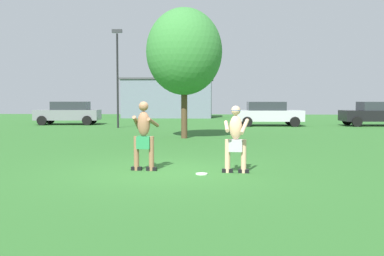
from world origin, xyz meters
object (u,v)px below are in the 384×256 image
(player_near, at_px, (144,134))
(lamp_post, at_px, (117,68))
(car_gray_mid_lot, at_px, (69,113))
(car_black_near_post, at_px, (376,113))
(tree_left_field, at_px, (184,52))
(player_in_gray, at_px, (236,136))
(frisbee, at_px, (202,174))
(car_silver_far_end, at_px, (268,113))

(player_near, relative_size, lamp_post, 0.29)
(car_gray_mid_lot, bearing_deg, car_black_near_post, -1.33)
(lamp_post, relative_size, tree_left_field, 1.02)
(player_in_gray, height_order, frisbee, player_in_gray)
(frisbee, bearing_deg, tree_left_field, 96.51)
(frisbee, relative_size, car_black_near_post, 0.06)
(frisbee, xyz_separation_m, car_gray_mid_lot, (-9.81, 19.83, 0.81))
(lamp_post, bearing_deg, player_in_gray, -68.36)
(player_in_gray, distance_m, car_gray_mid_lot, 22.26)
(player_in_gray, bearing_deg, player_near, 174.12)
(player_near, height_order, frisbee, player_near)
(car_silver_far_end, bearing_deg, player_near, -105.69)
(player_near, distance_m, tree_left_field, 9.61)
(player_in_gray, xyz_separation_m, lamp_post, (-6.47, 16.30, 2.75))
(player_in_gray, bearing_deg, frisbee, -161.58)
(car_silver_far_end, height_order, lamp_post, lamp_post)
(car_silver_far_end, bearing_deg, lamp_post, -165.52)
(player_in_gray, relative_size, car_black_near_post, 0.37)
(lamp_post, bearing_deg, car_silver_far_end, 14.48)
(car_gray_mid_lot, bearing_deg, car_silver_far_end, -3.51)
(car_silver_far_end, bearing_deg, tree_left_field, -117.34)
(player_in_gray, relative_size, car_gray_mid_lot, 0.37)
(car_black_near_post, distance_m, lamp_post, 16.90)
(player_near, relative_size, tree_left_field, 0.30)
(player_near, bearing_deg, tree_left_field, 87.79)
(frisbee, distance_m, car_silver_far_end, 19.38)
(car_gray_mid_lot, distance_m, car_silver_far_end, 13.58)
(player_near, xyz_separation_m, car_silver_far_end, (5.20, 18.50, -0.08))
(player_in_gray, xyz_separation_m, tree_left_field, (-1.91, 9.36, 2.99))
(car_gray_mid_lot, bearing_deg, player_near, -66.61)
(player_near, relative_size, car_silver_far_end, 0.40)
(player_near, distance_m, lamp_post, 16.83)
(player_near, relative_size, car_black_near_post, 0.39)
(player_near, distance_m, car_silver_far_end, 19.21)
(car_silver_far_end, height_order, tree_left_field, tree_left_field)
(player_in_gray, distance_m, frisbee, 1.22)
(car_silver_far_end, relative_size, tree_left_field, 0.75)
(car_black_near_post, bearing_deg, car_gray_mid_lot, 178.67)
(lamp_post, bearing_deg, car_black_near_post, 9.62)
(player_in_gray, distance_m, car_silver_far_end, 18.96)
(frisbee, distance_m, lamp_post, 17.88)
(car_black_near_post, relative_size, lamp_post, 0.74)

